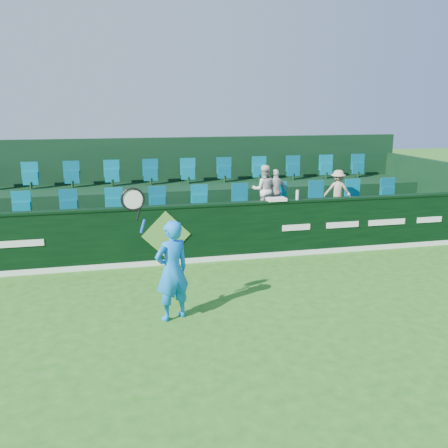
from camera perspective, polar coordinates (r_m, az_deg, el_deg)
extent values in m
plane|color=#236418|center=(7.87, -3.01, -13.30)|extent=(60.00, 60.00, 0.00)
cube|color=black|center=(11.36, -6.68, -1.37)|extent=(16.00, 0.20, 1.30)
cube|color=black|center=(11.21, -6.78, 1.97)|extent=(16.00, 0.24, 0.05)
cube|color=white|center=(11.42, -6.54, -4.37)|extent=(16.00, 0.02, 0.12)
cube|color=#549034|center=(11.24, -6.62, -1.27)|extent=(1.10, 0.02, 1.10)
cube|color=white|center=(11.33, -22.39, -2.10)|extent=(1.00, 0.01, 0.14)
cube|color=white|center=(11.98, 8.26, -0.40)|extent=(0.70, 0.01, 0.14)
cube|color=white|center=(12.46, 13.40, -0.08)|extent=(0.85, 0.01, 0.14)
cube|color=white|center=(13.04, 18.12, 0.20)|extent=(1.00, 0.01, 0.14)
cube|color=white|center=(13.70, 22.42, 0.46)|extent=(0.70, 0.01, 0.14)
cube|color=black|center=(12.48, -7.25, -1.22)|extent=(16.00, 2.00, 0.80)
cube|color=black|center=(14.27, -8.11, 1.64)|extent=(16.00, 1.80, 1.30)
cube|color=black|center=(15.14, -8.55, 4.80)|extent=(16.00, 0.20, 2.60)
cube|color=black|center=(16.02, 21.67, 3.38)|extent=(0.20, 4.00, 2.00)
cube|color=#05566F|center=(12.71, -7.54, 2.28)|extent=(13.50, 0.50, 0.60)
cube|color=#05566F|center=(14.40, -8.35, 5.58)|extent=(13.50, 0.50, 0.60)
imported|color=#0E7BEE|center=(8.38, -5.96, -5.30)|extent=(0.74, 0.63, 1.71)
cylinder|color=#143FBF|center=(8.02, -9.26, -0.24)|extent=(0.11, 0.04, 0.22)
cylinder|color=black|center=(7.97, -9.75, 1.13)|extent=(0.09, 0.03, 0.20)
torus|color=black|center=(7.92, -10.39, 2.80)|extent=(0.47, 0.04, 0.47)
cylinder|color=silver|center=(7.92, -10.39, 2.80)|extent=(0.39, 0.01, 0.39)
imported|color=silver|center=(12.83, 4.57, 3.95)|extent=(0.67, 0.56, 1.26)
imported|color=silver|center=(12.94, 5.94, 3.74)|extent=(0.72, 0.48, 1.14)
imported|color=tan|center=(13.61, 12.86, 3.80)|extent=(0.79, 0.64, 1.07)
cube|color=white|center=(11.78, 6.01, 2.83)|extent=(0.44, 0.29, 0.07)
cylinder|color=silver|center=(11.94, 8.38, 3.31)|extent=(0.07, 0.07, 0.23)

